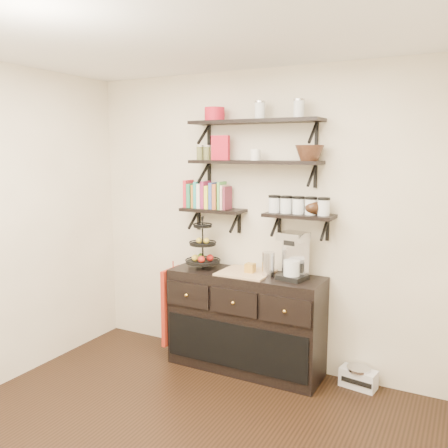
# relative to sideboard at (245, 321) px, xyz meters

# --- Properties ---
(ceiling) EXTENTS (3.50, 3.50, 0.02)m
(ceiling) POSITION_rel_sideboard_xyz_m (0.03, -1.51, 2.25)
(ceiling) COLOR white
(ceiling) RESTS_ON back_wall
(back_wall) EXTENTS (3.50, 0.02, 2.70)m
(back_wall) POSITION_rel_sideboard_xyz_m (0.03, 0.24, 0.90)
(back_wall) COLOR white
(back_wall) RESTS_ON ground
(shelf_top) EXTENTS (1.20, 0.27, 0.23)m
(shelf_top) POSITION_rel_sideboard_xyz_m (0.03, 0.10, 1.78)
(shelf_top) COLOR black
(shelf_top) RESTS_ON back_wall
(shelf_mid) EXTENTS (1.20, 0.27, 0.23)m
(shelf_mid) POSITION_rel_sideboard_xyz_m (0.03, 0.10, 1.43)
(shelf_mid) COLOR black
(shelf_mid) RESTS_ON back_wall
(shelf_low_left) EXTENTS (0.60, 0.25, 0.23)m
(shelf_low_left) POSITION_rel_sideboard_xyz_m (-0.39, 0.12, 0.98)
(shelf_low_left) COLOR black
(shelf_low_left) RESTS_ON back_wall
(shelf_low_right) EXTENTS (0.60, 0.25, 0.23)m
(shelf_low_right) POSITION_rel_sideboard_xyz_m (0.45, 0.12, 0.98)
(shelf_low_right) COLOR black
(shelf_low_right) RESTS_ON back_wall
(cookbooks) EXTENTS (0.43, 0.15, 0.26)m
(cookbooks) POSITION_rel_sideboard_xyz_m (-0.45, 0.12, 1.11)
(cookbooks) COLOR red
(cookbooks) RESTS_ON shelf_low_left
(glass_canisters) EXTENTS (0.54, 0.10, 0.13)m
(glass_canisters) POSITION_rel_sideboard_xyz_m (0.44, 0.12, 1.06)
(glass_canisters) COLOR silver
(glass_canisters) RESTS_ON shelf_low_right
(sideboard) EXTENTS (1.40, 0.50, 0.92)m
(sideboard) POSITION_rel_sideboard_xyz_m (0.00, 0.00, 0.00)
(sideboard) COLOR black
(sideboard) RESTS_ON floor
(fruit_stand) EXTENTS (0.32, 0.32, 0.47)m
(fruit_stand) POSITION_rel_sideboard_xyz_m (-0.44, 0.00, 0.61)
(fruit_stand) COLOR black
(fruit_stand) RESTS_ON sideboard
(candle) EXTENTS (0.08, 0.08, 0.08)m
(candle) POSITION_rel_sideboard_xyz_m (0.04, 0.00, 0.50)
(candle) COLOR #B17F28
(candle) RESTS_ON sideboard
(coffee_maker) EXTENTS (0.26, 0.25, 0.41)m
(coffee_maker) POSITION_rel_sideboard_xyz_m (0.44, 0.03, 0.64)
(coffee_maker) COLOR black
(coffee_maker) RESTS_ON sideboard
(thermal_carafe) EXTENTS (0.11, 0.11, 0.22)m
(thermal_carafe) POSITION_rel_sideboard_xyz_m (0.22, -0.02, 0.56)
(thermal_carafe) COLOR silver
(thermal_carafe) RESTS_ON sideboard
(apron) EXTENTS (0.04, 0.31, 0.73)m
(apron) POSITION_rel_sideboard_xyz_m (-0.73, -0.10, 0.07)
(apron) COLOR maroon
(apron) RESTS_ON sideboard
(radio) EXTENTS (0.32, 0.23, 0.18)m
(radio) POSITION_rel_sideboard_xyz_m (1.00, 0.12, -0.36)
(radio) COLOR silver
(radio) RESTS_ON floor
(recipe_box) EXTENTS (0.17, 0.08, 0.22)m
(recipe_box) POSITION_rel_sideboard_xyz_m (-0.31, 0.10, 1.56)
(recipe_box) COLOR red
(recipe_box) RESTS_ON shelf_mid
(walnut_bowl) EXTENTS (0.24, 0.24, 0.13)m
(walnut_bowl) POSITION_rel_sideboard_xyz_m (0.53, 0.10, 1.51)
(walnut_bowl) COLOR black
(walnut_bowl) RESTS_ON shelf_mid
(ramekins) EXTENTS (0.09, 0.09, 0.10)m
(ramekins) POSITION_rel_sideboard_xyz_m (0.04, 0.10, 1.50)
(ramekins) COLOR white
(ramekins) RESTS_ON shelf_mid
(teapot) EXTENTS (0.20, 0.16, 0.14)m
(teapot) POSITION_rel_sideboard_xyz_m (0.57, 0.12, 1.07)
(teapot) COLOR black
(teapot) RESTS_ON shelf_low_right
(red_pot) EXTENTS (0.18, 0.18, 0.12)m
(red_pot) POSITION_rel_sideboard_xyz_m (-0.37, 0.10, 1.86)
(red_pot) COLOR red
(red_pot) RESTS_ON shelf_top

